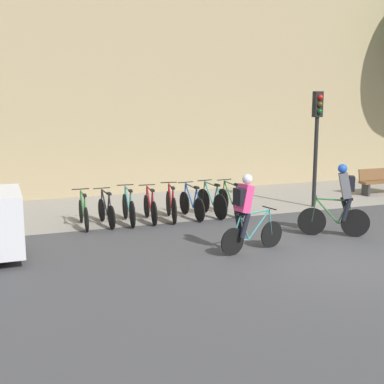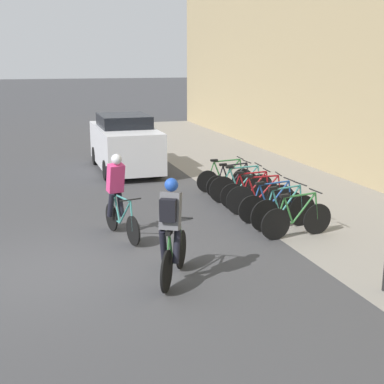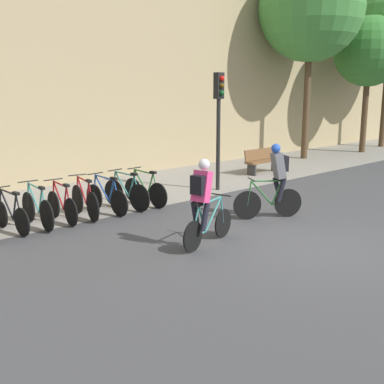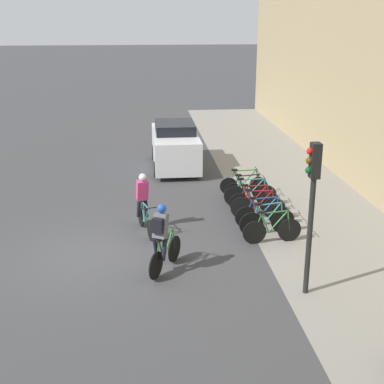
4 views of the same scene
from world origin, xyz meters
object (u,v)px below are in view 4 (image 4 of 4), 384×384
(cyclist_pink, at_px, (143,200))
(parked_car, at_px, (175,146))
(cyclist_grey, at_px, (162,237))
(parked_bike_3, at_px, (254,201))
(parked_bike_5, at_px, (262,214))
(parked_bike_1, at_px, (247,189))
(parked_bike_6, at_px, (267,221))
(parked_bike_0, at_px, (243,184))
(parked_bike_7, at_px, (272,229))
(parked_bike_2, at_px, (250,194))
(parked_bike_4, at_px, (258,206))
(traffic_light_pole, at_px, (312,192))

(cyclist_pink, distance_m, parked_car, 6.89)
(cyclist_pink, xyz_separation_m, parked_car, (-6.75, 1.38, -0.05))
(cyclist_pink, relative_size, cyclist_grey, 0.98)
(parked_bike_3, height_order, parked_bike_5, parked_bike_5)
(parked_bike_1, bearing_deg, parked_bike_6, 0.03)
(parked_bike_3, xyz_separation_m, parked_car, (-5.58, -2.14, 0.51))
(parked_bike_5, height_order, parked_car, parked_car)
(cyclist_grey, bearing_deg, parked_bike_0, 151.60)
(parked_bike_6, bearing_deg, parked_bike_7, -0.11)
(parked_bike_5, bearing_deg, cyclist_grey, -48.69)
(cyclist_grey, bearing_deg, parked_bike_6, 124.39)
(cyclist_grey, height_order, parked_bike_1, cyclist_grey)
(parked_bike_1, xyz_separation_m, parked_bike_3, (1.20, 0.00, 0.01))
(parked_bike_2, bearing_deg, parked_bike_3, 0.02)
(cyclist_grey, height_order, parked_bike_0, cyclist_grey)
(parked_bike_4, distance_m, traffic_light_pole, 5.06)
(parked_bike_1, bearing_deg, parked_bike_2, 0.04)
(parked_bike_6, bearing_deg, parked_bike_3, -179.97)
(parked_bike_2, bearing_deg, cyclist_pink, -63.33)
(parked_bike_3, xyz_separation_m, parked_bike_7, (2.41, -0.00, 0.01))
(cyclist_grey, relative_size, parked_bike_6, 1.07)
(parked_bike_1, xyz_separation_m, parked_bike_4, (1.80, 0.00, 0.03))
(cyclist_pink, xyz_separation_m, parked_bike_2, (-1.77, 3.53, -0.53))
(cyclist_grey, height_order, traffic_light_pole, traffic_light_pole)
(parked_bike_0, distance_m, parked_bike_6, 3.61)
(cyclist_pink, bearing_deg, parked_bike_6, 79.79)
(parked_bike_1, height_order, parked_bike_4, parked_bike_4)
(parked_bike_5, bearing_deg, cyclist_pink, -90.56)
(cyclist_pink, xyz_separation_m, parked_bike_3, (-1.17, 3.53, -0.55))
(parked_bike_4, xyz_separation_m, parked_bike_6, (1.21, 0.00, 0.00))
(parked_bike_5, bearing_deg, parked_bike_0, -179.99)
(cyclist_grey, distance_m, parked_bike_2, 5.52)
(traffic_light_pole, bearing_deg, parked_bike_2, -179.12)
(cyclist_grey, height_order, parked_bike_3, cyclist_grey)
(cyclist_grey, distance_m, parked_bike_6, 3.80)
(cyclist_pink, height_order, parked_bike_5, cyclist_pink)
(traffic_light_pole, bearing_deg, parked_bike_1, -179.20)
(parked_bike_3, distance_m, traffic_light_pole, 5.63)
(parked_bike_0, xyz_separation_m, parked_bike_1, (0.60, 0.00, -0.00))
(parked_bike_1, height_order, traffic_light_pole, traffic_light_pole)
(parked_bike_2, xyz_separation_m, parked_bike_3, (0.60, 0.00, -0.02))
(cyclist_grey, height_order, parked_bike_5, cyclist_grey)
(parked_bike_3, bearing_deg, cyclist_grey, -38.28)
(parked_bike_1, xyz_separation_m, parked_bike_5, (2.41, -0.00, 0.01))
(parked_bike_2, bearing_deg, parked_bike_0, -179.94)
(cyclist_pink, xyz_separation_m, parked_bike_0, (-2.98, 3.53, -0.56))
(parked_bike_4, height_order, parked_bike_6, parked_bike_6)
(parked_bike_4, bearing_deg, parked_car, -160.85)
(cyclist_pink, distance_m, parked_bike_6, 3.63)
(parked_bike_3, xyz_separation_m, parked_bike_6, (1.81, 0.00, 0.02))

